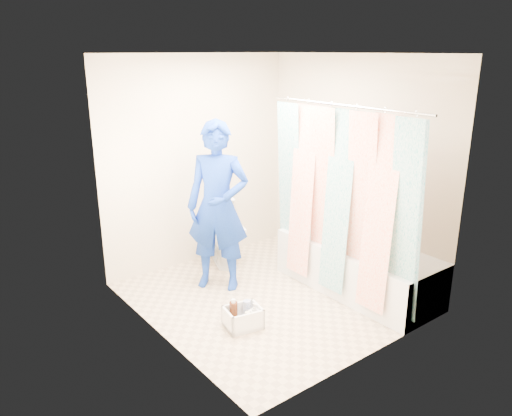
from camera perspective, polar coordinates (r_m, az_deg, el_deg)
floor at (r=5.21m, az=1.42°, el=-10.18°), size 2.60×2.60×0.00m
ceiling at (r=4.61m, az=1.65°, el=17.25°), size 2.40×2.60×0.02m
wall_back at (r=5.81m, az=-6.65°, el=5.29°), size 2.40×0.02×2.40m
wall_front at (r=3.90m, az=13.71°, el=-1.31°), size 2.40×0.02×2.40m
wall_left at (r=4.14m, az=-11.44°, el=-0.00°), size 0.02×2.60×2.40m
wall_right at (r=5.59m, az=11.14°, el=4.58°), size 0.02×2.60×2.40m
bathtub at (r=5.36m, az=11.46°, el=-6.52°), size 0.70×1.75×0.50m
curtain_rod at (r=4.68m, az=10.02°, el=11.49°), size 0.02×1.90×0.02m
shower_curtain at (r=4.87m, az=9.44°, el=0.54°), size 0.06×1.75×1.80m
toilet at (r=5.93m, az=-3.73°, el=-2.80°), size 0.63×0.81×0.73m
tank_lid at (r=5.80m, az=-3.46°, el=-2.60°), size 0.49×0.34×0.03m
tank_internals at (r=5.99m, az=-4.63°, el=0.96°), size 0.17×0.09×0.24m
plumber at (r=5.15m, az=-4.38°, el=0.16°), size 0.75×0.77×1.78m
cleaning_caddy at (r=4.67m, az=-1.37°, el=-12.43°), size 0.37×0.32×0.25m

